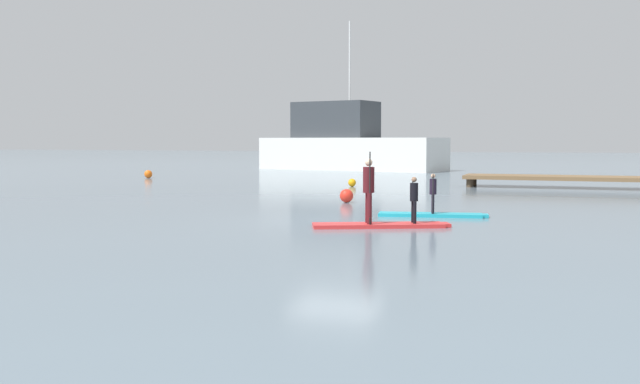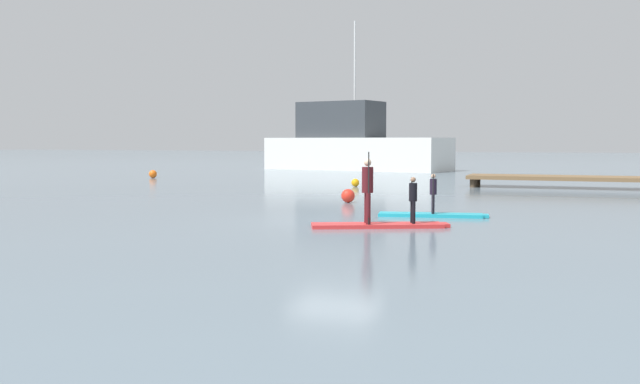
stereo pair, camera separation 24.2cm
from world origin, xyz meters
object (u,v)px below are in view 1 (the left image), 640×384
paddleboard_far (381,225)px  mooring_buoy_near (148,174)px  paddler_child_front (414,197)px  fishing_boat_white_large (347,145)px  paddler_child_solo (433,191)px  mooring_buoy_mid (352,183)px  paddler_adult (369,186)px  mooring_buoy_far (347,196)px  paddleboard_near (433,215)px

paddleboard_far → mooring_buoy_near: size_ratio=7.44×
paddler_child_front → fishing_boat_white_large: 36.54m
paddler_child_solo → mooring_buoy_mid: bearing=116.5°
paddleboard_far → paddler_adult: 1.07m
mooring_buoy_far → fishing_boat_white_large: bearing=107.1°
paddler_child_front → mooring_buoy_near: size_ratio=2.54×
paddler_child_solo → mooring_buoy_near: bearing=141.0°
paddler_adult → mooring_buoy_far: size_ratio=3.76×
paddler_child_front → mooring_buoy_mid: (-6.27, 15.27, -0.59)m
paddleboard_far → mooring_buoy_near: bearing=135.0°
paddler_child_front → mooring_buoy_mid: size_ratio=3.12×
paddler_adult → fishing_boat_white_large: bearing=108.0°
paddleboard_near → fishing_boat_white_large: 34.03m
paddler_child_front → mooring_buoy_mid: bearing=112.3°
paddler_child_solo → paddler_child_front: size_ratio=0.97×
paddleboard_near → mooring_buoy_far: size_ratio=6.57×
fishing_boat_white_large → mooring_buoy_far: 29.19m
paddleboard_far → paddler_child_front: bearing=24.1°
paddleboard_far → mooring_buoy_far: mooring_buoy_far is taller
paddler_child_front → mooring_buoy_far: bearing=120.6°
paddler_child_solo → fishing_boat_white_large: fishing_boat_white_large is taller
paddleboard_near → paddleboard_far: 3.17m
fishing_boat_white_large → mooring_buoy_mid: fishing_boat_white_large is taller
mooring_buoy_mid → paddler_child_solo: bearing=-63.5°
mooring_buoy_far → mooring_buoy_mid: bearing=105.5°
paddler_adult → mooring_buoy_mid: bearing=108.2°
paddler_adult → mooring_buoy_mid: paddler_adult is taller
mooring_buoy_far → paddler_adult: bearing=-68.5°
fishing_boat_white_large → paddleboard_near: bearing=-68.6°
paddler_adult → mooring_buoy_near: size_ratio=3.93×
paddler_child_front → fishing_boat_white_large: (-12.40, 34.35, 1.14)m
paddleboard_far → mooring_buoy_far: bearing=114.1°
fishing_boat_white_large → mooring_buoy_near: bearing=-116.3°
mooring_buoy_mid → paddler_child_front: bearing=-67.7°
paddleboard_near → paddler_adult: (-1.09, -3.20, 1.02)m
paddleboard_near → mooring_buoy_far: mooring_buoy_far is taller
paddler_child_solo → paddler_adult: size_ratio=0.63×
paddleboard_near → mooring_buoy_mid: bearing=116.5°
fishing_boat_white_large → mooring_buoy_far: bearing=-72.9°
paddler_adult → fishing_boat_white_large: 36.64m
paddleboard_far → mooring_buoy_mid: mooring_buoy_mid is taller
paddleboard_near → paddler_child_front: (0.00, -2.72, 0.73)m
mooring_buoy_near → paddler_child_solo: bearing=-39.0°
fishing_boat_white_large → mooring_buoy_mid: 20.11m
paddler_child_solo → fishing_boat_white_large: 34.01m
fishing_boat_white_large → mooring_buoy_far: size_ratio=29.66×
mooring_buoy_mid → mooring_buoy_far: bearing=-74.5°
mooring_buoy_near → mooring_buoy_far: 20.41m
paddler_child_solo → mooring_buoy_near: 25.78m
paddleboard_near → mooring_buoy_mid: mooring_buoy_mid is taller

